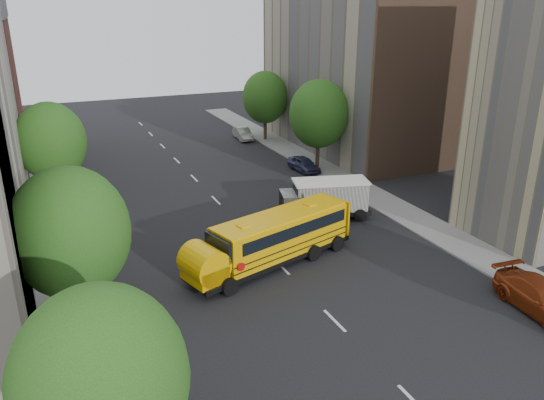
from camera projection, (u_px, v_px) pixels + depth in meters
ground at (268, 253)px, 32.14m from camera, size 120.00×120.00×0.00m
sidewalk_left at (61, 253)px, 32.02m from camera, size 3.00×80.00×0.12m
sidewalk_right at (379, 199)px, 40.77m from camera, size 3.00×80.00×0.12m
lane_markings at (216, 200)px, 40.70m from camera, size 0.15×64.00×0.01m
building_right_far at (353, 59)px, 52.97m from camera, size 10.00×22.00×18.00m
building_right_sidewall at (424, 71)px, 43.55m from camera, size 10.10×0.30×18.00m
street_tree_0 at (101, 381)px, 14.34m from camera, size 4.80×4.80×7.41m
street_tree_1 at (70, 233)px, 22.80m from camera, size 5.12×5.12×7.90m
street_tree_2 at (51, 142)px, 38.26m from camera, size 4.99×4.99×7.71m
street_tree_4 at (319, 114)px, 46.54m from camera, size 5.25×5.25×8.10m
street_tree_5 at (265, 97)px, 56.94m from camera, size 4.86×4.86×7.51m
school_bus at (270, 238)px, 30.13m from camera, size 10.90×5.37×3.01m
safari_truck at (324, 198)px, 36.90m from camera, size 6.79×3.89×2.75m
parked_car_0 at (130, 320)px, 24.02m from camera, size 1.88×4.38×1.47m
parked_car_1 at (90, 199)px, 38.94m from camera, size 1.64×4.46×1.46m
parked_car_2 at (67, 155)px, 50.39m from camera, size 2.51×5.02×1.37m
parked_car_3 at (543, 298)px, 25.69m from camera, size 2.67×5.58×1.57m
parked_car_4 at (304, 164)px, 47.47m from camera, size 1.86×4.00×1.33m
parked_car_5 at (243, 134)px, 58.69m from camera, size 1.67×4.06×1.31m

